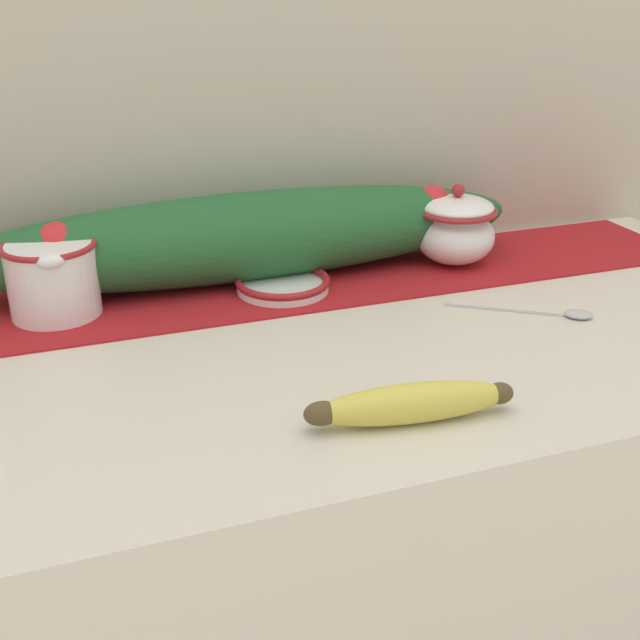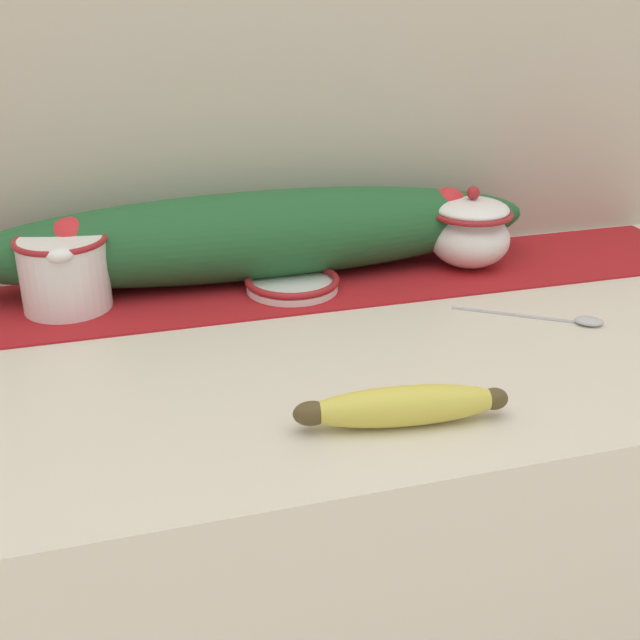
% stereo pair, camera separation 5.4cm
% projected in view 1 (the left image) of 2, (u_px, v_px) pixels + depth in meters
% --- Properties ---
extents(countertop, '(1.50, 0.62, 0.90)m').
position_uv_depth(countertop, '(303.00, 622.00, 1.17)').
color(countertop, beige).
rests_on(countertop, ground_plane).
extents(back_wall, '(2.30, 0.04, 2.40)m').
position_uv_depth(back_wall, '(224.00, 58.00, 1.14)').
color(back_wall, '#B7AD99').
rests_on(back_wall, ground_plane).
extents(table_runner, '(1.38, 0.22, 0.00)m').
position_uv_depth(table_runner, '(257.00, 289.00, 1.15)').
color(table_runner, '#A8191E').
rests_on(table_runner, countertop).
extents(cream_pitcher, '(0.12, 0.14, 0.10)m').
position_uv_depth(cream_pitcher, '(52.00, 276.00, 1.04)').
color(cream_pitcher, white).
rests_on(cream_pitcher, countertop).
extents(sugar_bowl, '(0.12, 0.12, 0.12)m').
position_uv_depth(sugar_bowl, '(455.00, 228.00, 1.22)').
color(sugar_bowl, white).
rests_on(sugar_bowl, countertop).
extents(small_dish, '(0.14, 0.14, 0.02)m').
position_uv_depth(small_dish, '(283.00, 284.00, 1.13)').
color(small_dish, white).
rests_on(small_dish, countertop).
extents(banana, '(0.22, 0.07, 0.04)m').
position_uv_depth(banana, '(411.00, 403.00, 0.81)').
color(banana, '#DBCC4C').
rests_on(banana, countertop).
extents(spoon, '(0.17, 0.12, 0.01)m').
position_uv_depth(spoon, '(565.00, 314.00, 1.06)').
color(spoon, '#B7B7BC').
rests_on(spoon, countertop).
extents(poinsettia_garland, '(0.85, 0.14, 0.13)m').
position_uv_depth(poinsettia_garland, '(247.00, 236.00, 1.16)').
color(poinsettia_garland, '#235B2D').
rests_on(poinsettia_garland, countertop).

